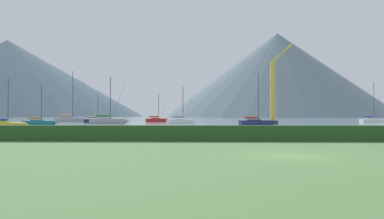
# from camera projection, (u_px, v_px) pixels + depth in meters

# --- Properties ---
(ground_plane) EXTENTS (1000.00, 1000.00, 0.00)m
(ground_plane) POSITION_uv_depth(u_px,v_px,m) (289.00, 156.00, 19.84)
(ground_plane) COLOR #517A42
(harbor_water) EXTENTS (320.00, 246.00, 0.00)m
(harbor_water) POSITION_uv_depth(u_px,v_px,m) (211.00, 119.00, 156.80)
(harbor_water) COLOR gray
(harbor_water) RESTS_ON ground_plane
(hedge_line) EXTENTS (80.00, 1.20, 1.28)m
(hedge_line) POSITION_uv_depth(u_px,v_px,m) (257.00, 133.00, 30.84)
(hedge_line) COLOR #284C23
(hedge_line) RESTS_ON ground_plane
(sailboat_slip_0) EXTENTS (7.40, 4.03, 8.78)m
(sailboat_slip_0) POSITION_uv_depth(u_px,v_px,m) (181.00, 121.00, 88.79)
(sailboat_slip_0) COLOR white
(sailboat_slip_0) RESTS_ON harbor_water
(sailboat_slip_1) EXTENTS (9.05, 3.69, 10.46)m
(sailboat_slip_1) POSITION_uv_depth(u_px,v_px,m) (108.00, 121.00, 84.68)
(sailboat_slip_1) COLOR #9E9EA3
(sailboat_slip_1) RESTS_ON harbor_water
(sailboat_slip_2) EXTENTS (6.76, 3.50, 7.68)m
(sailboat_slip_2) POSITION_uv_depth(u_px,v_px,m) (5.00, 125.00, 57.78)
(sailboat_slip_2) COLOR gold
(sailboat_slip_2) RESTS_ON harbor_water
(sailboat_slip_3) EXTENTS (6.87, 2.72, 7.83)m
(sailboat_slip_3) POSITION_uv_depth(u_px,v_px,m) (96.00, 120.00, 98.04)
(sailboat_slip_3) COLOR navy
(sailboat_slip_3) RESTS_ON harbor_water
(sailboat_slip_4) EXTENTS (6.88, 2.69, 7.94)m
(sailboat_slip_4) POSITION_uv_depth(u_px,v_px,m) (39.00, 122.00, 76.21)
(sailboat_slip_4) COLOR #19707A
(sailboat_slip_4) RESTS_ON harbor_water
(sailboat_slip_5) EXTENTS (7.24, 3.63, 7.87)m
(sailboat_slip_5) POSITION_uv_depth(u_px,v_px,m) (157.00, 120.00, 107.17)
(sailboat_slip_5) COLOR red
(sailboat_slip_5) RESTS_ON harbor_water
(sailboat_slip_8) EXTENTS (7.20, 2.84, 10.68)m
(sailboat_slip_8) POSITION_uv_depth(u_px,v_px,m) (372.00, 120.00, 100.92)
(sailboat_slip_8) COLOR white
(sailboat_slip_8) RESTS_ON harbor_water
(sailboat_slip_9) EXTENTS (9.38, 4.30, 14.11)m
(sailboat_slip_9) POSITION_uv_depth(u_px,v_px,m) (71.00, 119.00, 104.76)
(sailboat_slip_9) COLOR #9E9EA3
(sailboat_slip_9) RESTS_ON harbor_water
(sailboat_slip_11) EXTENTS (7.42, 3.42, 10.04)m
(sailboat_slip_11) POSITION_uv_depth(u_px,v_px,m) (256.00, 122.00, 73.71)
(sailboat_slip_11) COLOR navy
(sailboat_slip_11) RESTS_ON harbor_water
(dock_crane) EXTENTS (5.57, 2.00, 17.83)m
(dock_crane) POSITION_uv_depth(u_px,v_px,m) (273.00, 97.00, 82.85)
(dock_crane) COLOR #333338
(dock_crane) RESTS_ON ground_plane
(distant_hill_west_ridge) EXTENTS (180.83, 180.83, 68.00)m
(distant_hill_west_ridge) POSITION_uv_depth(u_px,v_px,m) (277.00, 75.00, 307.40)
(distant_hill_west_ridge) COLOR slate
(distant_hill_west_ridge) RESTS_ON ground_plane
(distant_hill_central_peak) EXTENTS (251.83, 251.83, 71.43)m
(distant_hill_central_peak) POSITION_uv_depth(u_px,v_px,m) (7.00, 78.00, 353.05)
(distant_hill_central_peak) COLOR #425666
(distant_hill_central_peak) RESTS_ON ground_plane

